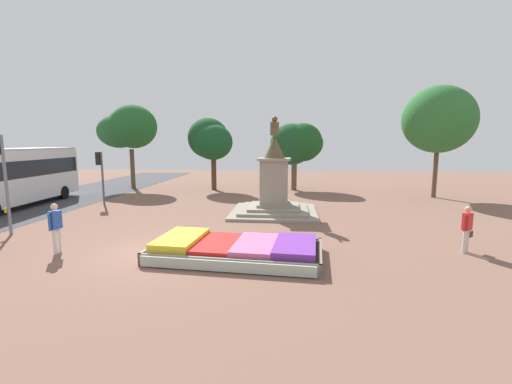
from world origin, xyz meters
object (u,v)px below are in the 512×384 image
object	(u,v)px
statue_monument	(274,190)
city_bus	(8,174)
traffic_light_mid_block	(2,167)
pedestrian_with_handbag	(467,227)
traffic_light_far_corner	(100,168)
pedestrian_near_planter	(56,225)
flower_planter	(236,249)

from	to	relation	value
statue_monument	city_bus	size ratio (longest dim) A/B	0.50
traffic_light_mid_block	pedestrian_with_handbag	bearing A→B (deg)	-2.05
city_bus	traffic_light_far_corner	bearing A→B (deg)	20.86
traffic_light_far_corner	pedestrian_near_planter	distance (m)	10.09
pedestrian_with_handbag	traffic_light_mid_block	bearing A→B (deg)	177.95
traffic_light_mid_block	pedestrian_near_planter	xyz separation A→B (m)	(3.67, -2.10, -1.80)
city_bus	pedestrian_with_handbag	distance (m)	23.36
city_bus	pedestrian_with_handbag	bearing A→B (deg)	-15.16
flower_planter	pedestrian_near_planter	bearing A→B (deg)	-178.39
flower_planter	traffic_light_mid_block	xyz separation A→B (m)	(-9.93, 1.92, 2.56)
traffic_light_far_corner	pedestrian_with_handbag	size ratio (longest dim) A/B	1.96
flower_planter	pedestrian_with_handbag	size ratio (longest dim) A/B	3.55
statue_monument	pedestrian_near_planter	world-z (taller)	statue_monument
flower_planter	pedestrian_near_planter	xyz separation A→B (m)	(-6.26, -0.18, 0.76)
flower_planter	pedestrian_near_planter	distance (m)	6.31
traffic_light_mid_block	flower_planter	bearing A→B (deg)	-10.95
pedestrian_with_handbag	traffic_light_far_corner	bearing A→B (deg)	156.22
traffic_light_mid_block	pedestrian_with_handbag	world-z (taller)	traffic_light_mid_block
pedestrian_with_handbag	statue_monument	bearing A→B (deg)	138.88
flower_planter	pedestrian_with_handbag	world-z (taller)	pedestrian_with_handbag
flower_planter	traffic_light_mid_block	world-z (taller)	traffic_light_mid_block
statue_monument	pedestrian_with_handbag	bearing A→B (deg)	-41.12
flower_planter	statue_monument	size ratio (longest dim) A/B	1.13
flower_planter	traffic_light_mid_block	size ratio (longest dim) A/B	1.42
flower_planter	statue_monument	xyz separation A→B (m)	(0.98, 7.40, 1.00)
city_bus	pedestrian_near_planter	size ratio (longest dim) A/B	5.85
traffic_light_mid_block	traffic_light_far_corner	bearing A→B (deg)	89.65
traffic_light_mid_block	city_bus	distance (m)	7.19
traffic_light_far_corner	flower_planter	bearing A→B (deg)	-42.80
flower_planter	pedestrian_with_handbag	bearing A→B (deg)	9.11
pedestrian_with_handbag	pedestrian_near_planter	world-z (taller)	pedestrian_near_planter
flower_planter	city_bus	world-z (taller)	city_bus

